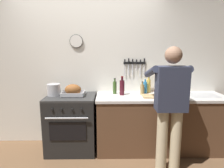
{
  "coord_description": "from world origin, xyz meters",
  "views": [
    {
      "loc": [
        0.38,
        -1.99,
        1.64
      ],
      "look_at": [
        0.42,
        0.85,
        1.11
      ],
      "focal_mm": 31.36,
      "sensor_mm": 36.0,
      "label": 1
    }
  ],
  "objects_px": {
    "bottle_olive_oil": "(115,87)",
    "bottle_hot_sauce": "(165,88)",
    "cutting_board": "(154,96)",
    "stove": "(72,123)",
    "bottle_cooking_oil": "(148,86)",
    "stock_pot": "(54,90)",
    "roasting_pan": "(73,91)",
    "bottle_vinegar": "(142,89)",
    "bottle_wine_red": "(122,87)",
    "bottle_dish_soap": "(145,87)",
    "person_cook": "(170,103)"
  },
  "relations": [
    {
      "from": "bottle_olive_oil",
      "to": "bottle_hot_sauce",
      "type": "bearing_deg",
      "value": 5.64
    },
    {
      "from": "cutting_board",
      "to": "stove",
      "type": "bearing_deg",
      "value": 176.92
    },
    {
      "from": "cutting_board",
      "to": "bottle_olive_oil",
      "type": "xyz_separation_m",
      "value": [
        -0.6,
        0.21,
        0.1
      ]
    },
    {
      "from": "bottle_cooking_oil",
      "to": "stock_pot",
      "type": "bearing_deg",
      "value": -173.21
    },
    {
      "from": "bottle_olive_oil",
      "to": "bottle_hot_sauce",
      "type": "height_order",
      "value": "bottle_olive_oil"
    },
    {
      "from": "bottle_olive_oil",
      "to": "cutting_board",
      "type": "bearing_deg",
      "value": -19.27
    },
    {
      "from": "roasting_pan",
      "to": "stock_pot",
      "type": "xyz_separation_m",
      "value": [
        -0.31,
        0.03,
        0.01
      ]
    },
    {
      "from": "stove",
      "to": "bottle_vinegar",
      "type": "xyz_separation_m",
      "value": [
        1.13,
        0.07,
        0.54
      ]
    },
    {
      "from": "roasting_pan",
      "to": "bottle_wine_red",
      "type": "bearing_deg",
      "value": 3.1
    },
    {
      "from": "roasting_pan",
      "to": "bottle_wine_red",
      "type": "distance_m",
      "value": 0.77
    },
    {
      "from": "cutting_board",
      "to": "bottle_vinegar",
      "type": "xyz_separation_m",
      "value": [
        -0.16,
        0.14,
        0.08
      ]
    },
    {
      "from": "roasting_pan",
      "to": "cutting_board",
      "type": "relative_size",
      "value": 0.98
    },
    {
      "from": "bottle_wine_red",
      "to": "bottle_cooking_oil",
      "type": "height_order",
      "value": "bottle_wine_red"
    },
    {
      "from": "cutting_board",
      "to": "bottle_cooking_oil",
      "type": "bearing_deg",
      "value": 96.38
    },
    {
      "from": "cutting_board",
      "to": "bottle_wine_red",
      "type": "bearing_deg",
      "value": 165.75
    },
    {
      "from": "bottle_olive_oil",
      "to": "bottle_hot_sauce",
      "type": "distance_m",
      "value": 0.85
    },
    {
      "from": "cutting_board",
      "to": "bottle_dish_soap",
      "type": "distance_m",
      "value": 0.26
    },
    {
      "from": "person_cook",
      "to": "stock_pot",
      "type": "distance_m",
      "value": 1.77
    },
    {
      "from": "bottle_wine_red",
      "to": "cutting_board",
      "type": "bearing_deg",
      "value": -14.25
    },
    {
      "from": "cutting_board",
      "to": "bottle_vinegar",
      "type": "bearing_deg",
      "value": 138.52
    },
    {
      "from": "stock_pot",
      "to": "bottle_dish_soap",
      "type": "distance_m",
      "value": 1.47
    },
    {
      "from": "bottle_dish_soap",
      "to": "bottle_cooking_oil",
      "type": "bearing_deg",
      "value": 46.23
    },
    {
      "from": "bottle_dish_soap",
      "to": "stove",
      "type": "bearing_deg",
      "value": -172.68
    },
    {
      "from": "person_cook",
      "to": "roasting_pan",
      "type": "distance_m",
      "value": 1.47
    },
    {
      "from": "person_cook",
      "to": "bottle_cooking_oil",
      "type": "relative_size",
      "value": 6.03
    },
    {
      "from": "stove",
      "to": "person_cook",
      "type": "xyz_separation_m",
      "value": [
        1.38,
        -0.59,
        0.5
      ]
    },
    {
      "from": "bottle_wine_red",
      "to": "bottle_dish_soap",
      "type": "xyz_separation_m",
      "value": [
        0.38,
        0.1,
        -0.02
      ]
    },
    {
      "from": "bottle_olive_oil",
      "to": "bottle_wine_red",
      "type": "relative_size",
      "value": 0.85
    },
    {
      "from": "stove",
      "to": "bottle_cooking_oil",
      "type": "xyz_separation_m",
      "value": [
        1.26,
        0.23,
        0.56
      ]
    },
    {
      "from": "bottle_cooking_oil",
      "to": "bottle_hot_sauce",
      "type": "xyz_separation_m",
      "value": [
        0.27,
        -0.0,
        -0.04
      ]
    },
    {
      "from": "bottle_hot_sauce",
      "to": "bottle_dish_soap",
      "type": "bearing_deg",
      "value": -168.39
    },
    {
      "from": "stove",
      "to": "bottle_vinegar",
      "type": "distance_m",
      "value": 1.26
    },
    {
      "from": "roasting_pan",
      "to": "bottle_dish_soap",
      "type": "relative_size",
      "value": 1.41
    },
    {
      "from": "bottle_vinegar",
      "to": "person_cook",
      "type": "bearing_deg",
      "value": -69.58
    },
    {
      "from": "stock_pot",
      "to": "roasting_pan",
      "type": "bearing_deg",
      "value": -5.77
    },
    {
      "from": "person_cook",
      "to": "bottle_wine_red",
      "type": "distance_m",
      "value": 0.87
    },
    {
      "from": "person_cook",
      "to": "bottle_olive_oil",
      "type": "height_order",
      "value": "person_cook"
    },
    {
      "from": "roasting_pan",
      "to": "stove",
      "type": "bearing_deg",
      "value": -161.14
    },
    {
      "from": "stove",
      "to": "bottle_hot_sauce",
      "type": "distance_m",
      "value": 1.64
    },
    {
      "from": "cutting_board",
      "to": "bottle_cooking_oil",
      "type": "xyz_separation_m",
      "value": [
        -0.03,
        0.3,
        0.11
      ]
    },
    {
      "from": "bottle_cooking_oil",
      "to": "bottle_vinegar",
      "type": "height_order",
      "value": "bottle_cooking_oil"
    },
    {
      "from": "roasting_pan",
      "to": "cutting_board",
      "type": "distance_m",
      "value": 1.26
    },
    {
      "from": "bottle_olive_oil",
      "to": "bottle_vinegar",
      "type": "relative_size",
      "value": 1.2
    },
    {
      "from": "bottle_wine_red",
      "to": "bottle_vinegar",
      "type": "bearing_deg",
      "value": 3.27
    },
    {
      "from": "stock_pot",
      "to": "bottle_hot_sauce",
      "type": "distance_m",
      "value": 1.81
    },
    {
      "from": "roasting_pan",
      "to": "bottle_hot_sauce",
      "type": "xyz_separation_m",
      "value": [
        1.5,
        0.21,
        -0.01
      ]
    },
    {
      "from": "stock_pot",
      "to": "cutting_board",
      "type": "relative_size",
      "value": 0.57
    },
    {
      "from": "bottle_dish_soap",
      "to": "bottle_vinegar",
      "type": "xyz_separation_m",
      "value": [
        -0.06,
        -0.08,
        -0.02
      ]
    },
    {
      "from": "bottle_olive_oil",
      "to": "bottle_cooking_oil",
      "type": "bearing_deg",
      "value": 8.56
    },
    {
      "from": "bottle_hot_sauce",
      "to": "bottle_vinegar",
      "type": "bearing_deg",
      "value": -159.43
    }
  ]
}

